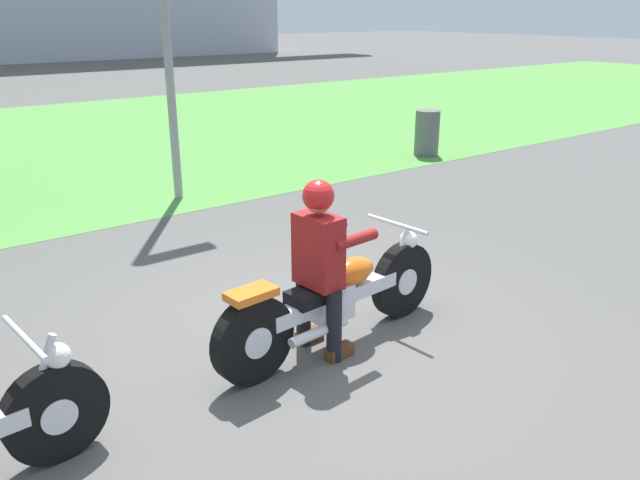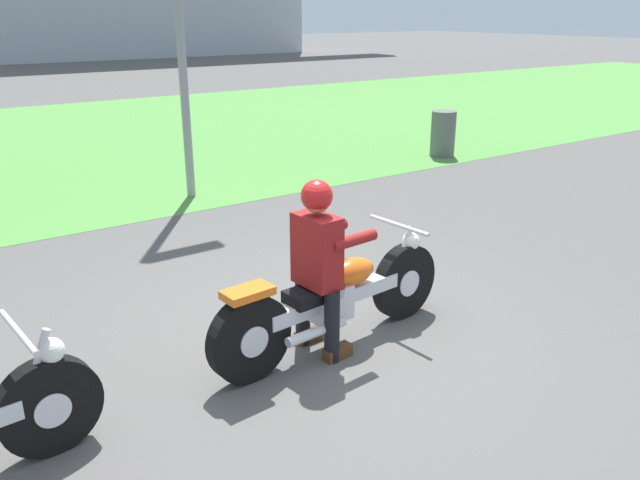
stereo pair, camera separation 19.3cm
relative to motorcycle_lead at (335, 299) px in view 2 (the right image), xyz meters
name	(u,v)px [view 2 (the right image)]	position (x,y,z in m)	size (l,w,h in m)	color
ground	(307,339)	(-0.14, 0.21, -0.40)	(120.00, 120.00, 0.00)	#565451
grass_verge	(36,146)	(-0.14, 10.03, -0.40)	(60.00, 12.00, 0.01)	#549342
motorcycle_lead	(335,299)	(0.00, 0.00, 0.00)	(2.30, 0.66, 0.89)	black
rider_lead	(319,255)	(-0.17, -0.01, 0.42)	(0.57, 0.49, 1.42)	black
trash_can	(443,134)	(5.89, 4.66, 0.01)	(0.45, 0.45, 0.84)	#595E5B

